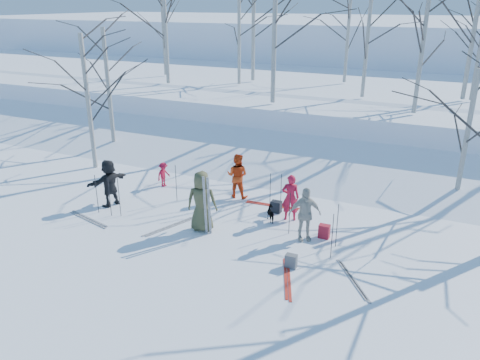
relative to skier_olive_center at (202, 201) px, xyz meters
The scene contains 43 objects.
ground 1.18m from the skier_olive_center, 16.24° to the right, with size 120.00×120.00×0.00m, color white.
snow_ramp 6.88m from the skier_olive_center, 84.37° to the left, with size 70.00×9.50×1.40m, color white.
snow_plateau 16.82m from the skier_olive_center, 87.72° to the left, with size 70.00×18.00×2.20m, color white.
far_hill 37.83m from the skier_olive_center, 88.98° to the left, with size 90.00×30.00×6.00m, color white.
skier_olive_center is the anchor object (origin of this frame).
skier_red_north 2.87m from the skier_olive_center, 39.57° to the left, with size 0.56×0.37×1.54m, color #B3102B.
skier_redor_behind 2.81m from the skier_olive_center, 92.78° to the left, with size 0.79×0.61×1.62m, color red.
skier_red_seated 4.06m from the skier_olive_center, 140.68° to the left, with size 0.61×0.35×0.95m, color #B3102B.
skier_cream_east 3.11m from the skier_olive_center, 13.17° to the left, with size 0.97×0.40×1.65m, color beige.
skier_grey_west 3.79m from the skier_olive_center, behind, with size 1.53×0.49×1.65m, color black.
dog 2.38m from the skier_olive_center, 40.95° to the left, with size 0.26×0.57×0.48m, color black.
upright_ski_left 0.35m from the skier_olive_center, 44.92° to the right, with size 0.07×0.02×1.90m, color silver.
upright_ski_right 0.42m from the skier_olive_center, 29.86° to the right, with size 0.07×0.02×1.90m, color silver.
ski_pair_a 1.42m from the skier_olive_center, 163.99° to the right, with size 0.88×1.84×0.02m, color silver, non-canonical shape.
ski_pair_b 3.06m from the skier_olive_center, 63.53° to the left, with size 1.91×0.34×0.02m, color red, non-canonical shape.
ski_pair_c 5.01m from the skier_olive_center, ahead, with size 1.25×1.68×0.02m, color silver, non-canonical shape.
ski_pair_d 3.93m from the skier_olive_center, 165.48° to the right, with size 1.89×0.65×0.02m, color silver, non-canonical shape.
ski_pair_e 3.76m from the skier_olive_center, 24.39° to the right, with size 0.88×1.84×0.02m, color red, non-canonical shape.
ski_pole_a 3.24m from the skier_olive_center, behind, with size 0.02×0.02×1.34m, color black.
ski_pole_b 2.49m from the skier_olive_center, 140.87° to the left, with size 0.02×0.02×1.34m, color black.
ski_pole_c 4.07m from the skier_olive_center, ahead, with size 0.02×0.02×1.34m, color black.
ski_pole_d 2.88m from the skier_olive_center, 53.30° to the left, with size 0.02×0.02×1.34m, color black.
ski_pole_e 4.05m from the skier_olive_center, ahead, with size 0.02×0.02×1.34m, color black.
ski_pole_f 2.68m from the skier_olive_center, 19.10° to the left, with size 0.02×0.02×1.34m, color black.
ski_pole_g 2.60m from the skier_olive_center, 57.94° to the left, with size 0.02×0.02×1.34m, color black.
ski_pole_h 3.80m from the skier_olive_center, behind, with size 0.02×0.02×1.34m, color black.
ski_pole_i 2.95m from the skier_olive_center, behind, with size 0.02×0.02×1.34m, color black.
backpack_red 3.78m from the skier_olive_center, 16.69° to the left, with size 0.32×0.22×0.42m, color maroon.
backpack_grey 3.44m from the skier_olive_center, 16.32° to the right, with size 0.30×0.20×0.38m, color #515358.
backpack_dark 2.79m from the skier_olive_center, 53.13° to the left, with size 0.34×0.24×0.40m, color black.
birch_plateau_a 18.21m from the skier_olive_center, 126.75° to the left, with size 3.83×3.83×4.61m, color silver, non-canonical shape.
birch_plateau_b 10.26m from the skier_olive_center, 97.93° to the left, with size 5.41×5.41×6.88m, color silver, non-canonical shape.
birch_plateau_c 16.01m from the skier_olive_center, 63.60° to the left, with size 5.73×5.73×7.32m, color silver, non-canonical shape.
birch_plateau_d 15.67m from the skier_olive_center, 62.24° to the left, with size 3.44×3.44×4.06m, color silver, non-canonical shape.
birch_plateau_f 16.05m from the skier_olive_center, 107.84° to the left, with size 5.44×5.44×6.91m, color silver, non-canonical shape.
birch_plateau_g 16.68m from the skier_olive_center, 88.58° to the left, with size 3.98×3.98×4.83m, color silver, non-canonical shape.
birch_plateau_h 14.46m from the skier_olive_center, 110.49° to the left, with size 4.25×4.25×5.21m, color silver, non-canonical shape.
birch_plateau_i 11.42m from the skier_olive_center, 62.48° to the left, with size 4.31×4.31×5.30m, color silver, non-canonical shape.
birch_plateau_j 12.91m from the skier_olive_center, 79.43° to the left, with size 4.11×4.11×5.01m, color silver, non-canonical shape.
birch_plateau_k 15.26m from the skier_olive_center, 126.89° to the left, with size 5.64×5.64×7.20m, color silver, non-canonical shape.
birch_edge_a 7.89m from the skier_olive_center, 155.71° to the left, with size 4.44×4.44×5.48m, color silver, non-canonical shape.
birch_edge_d 9.68m from the skier_olive_center, 145.30° to the left, with size 4.51×4.51×5.58m, color silver, non-canonical shape.
birch_edge_e 9.09m from the skier_olive_center, 38.54° to the left, with size 3.85×3.85×4.64m, color silver, non-canonical shape.
Camera 1 is at (5.88, -11.08, 6.64)m, focal length 35.00 mm.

